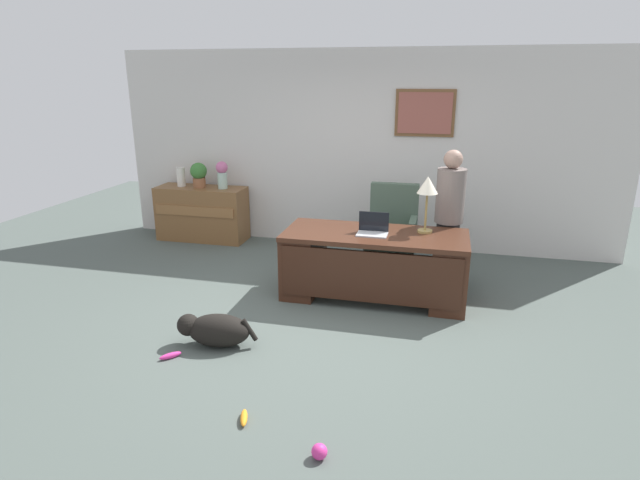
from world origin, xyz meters
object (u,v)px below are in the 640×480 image
object	(u,v)px
desk	(374,263)
person_standing	(449,218)
vase_with_flowers	(222,174)
dog_toy_ball	(319,452)
credenza	(202,213)
armchair	(392,232)
laptop	(373,229)
potted_plant	(199,174)
dog_toy_bone	(170,356)
desk_lamp	(427,189)
dog_lying	(215,330)
dog_toy_plush	(244,418)
vase_empty	(181,177)

from	to	relation	value
desk	person_standing	distance (m)	1.05
vase_with_flowers	dog_toy_ball	world-z (taller)	vase_with_flowers
credenza	armchair	distance (m)	2.92
laptop	potted_plant	world-z (taller)	potted_plant
laptop	dog_toy_bone	xyz separation A→B (m)	(-1.50, -1.70, -0.77)
desk_lamp	dog_toy_bone	xyz separation A→B (m)	(-2.03, -1.90, -1.19)
credenza	dog_lying	world-z (taller)	credenza
person_standing	potted_plant	xyz separation A→B (m)	(-3.55, 0.95, 0.18)
armchair	vase_with_flowers	size ratio (longest dim) A/B	2.71
person_standing	dog_toy_ball	xyz separation A→B (m)	(-0.73, -3.20, -0.75)
dog_toy_plush	dog_toy_bone	bearing A→B (deg)	145.25
vase_with_flowers	dog_toy_plush	bearing A→B (deg)	-64.73
vase_with_flowers	dog_toy_bone	size ratio (longest dim) A/B	2.01
potted_plant	person_standing	bearing A→B (deg)	-14.98
credenza	desk_lamp	world-z (taller)	desk_lamp
armchair	desk_lamp	bearing A→B (deg)	-61.93
desk	dog_toy_plush	world-z (taller)	desk
dog_lying	dog_toy_ball	world-z (taller)	dog_lying
desk	potted_plant	xyz separation A→B (m)	(-2.79, 1.55, 0.58)
desk_lamp	armchair	bearing A→B (deg)	118.07
credenza	potted_plant	world-z (taller)	potted_plant
desk_lamp	dog_toy_ball	size ratio (longest dim) A/B	5.82
armchair	vase_with_flowers	bearing A→B (deg)	167.53
vase_empty	person_standing	bearing A→B (deg)	-13.90
potted_plant	laptop	bearing A→B (deg)	-29.29
person_standing	dog_lying	bearing A→B (deg)	-134.84
potted_plant	dog_toy_ball	bearing A→B (deg)	-55.80
dog_toy_bone	laptop	bearing A→B (deg)	48.74
armchair	vase_with_flowers	world-z (taller)	vase_with_flowers
laptop	dog_toy_bone	bearing A→B (deg)	-131.26
dog_lying	laptop	xyz separation A→B (m)	(1.21, 1.40, 0.63)
dog_lying	dog_toy_plush	world-z (taller)	dog_lying
laptop	vase_empty	bearing A→B (deg)	153.07
vase_empty	dog_toy_ball	size ratio (longest dim) A/B	2.70
desk	armchair	distance (m)	1.00
credenza	dog_toy_bone	size ratio (longest dim) A/B	6.74
person_standing	dog_lying	size ratio (longest dim) A/B	2.13
desk	dog_toy_plush	bearing A→B (deg)	-103.84
person_standing	dog_lying	distance (m)	2.90
dog_toy_ball	dog_toy_bone	size ratio (longest dim) A/B	0.54
vase_with_flowers	dog_toy_bone	world-z (taller)	vase_with_flowers
potted_plant	dog_toy_ball	xyz separation A→B (m)	(2.82, -4.15, -0.94)
vase_with_flowers	dog_toy_ball	xyz separation A→B (m)	(2.45, -4.15, -0.95)
desk	dog_toy_plush	size ratio (longest dim) A/B	10.45
desk	person_standing	size ratio (longest dim) A/B	1.25
desk_lamp	dog_toy_ball	world-z (taller)	desk_lamp
desk	credenza	distance (m)	3.18
vase_empty	dog_lying	bearing A→B (deg)	-57.99
person_standing	potted_plant	size ratio (longest dim) A/B	4.36
person_standing	potted_plant	world-z (taller)	person_standing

